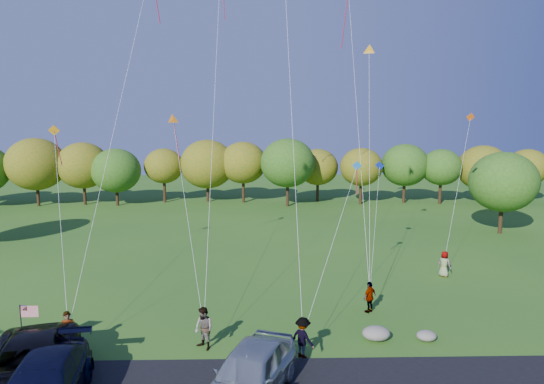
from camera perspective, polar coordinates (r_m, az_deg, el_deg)
The scene contains 12 objects.
ground at distance 23.17m, azimuth -7.04°, elevation -17.92°, with size 140.00×140.00×0.00m, color #295D1A.
treeline at distance 56.71m, azimuth -2.46°, elevation 2.88°, with size 75.90×27.79×8.57m.
minivan_dark at distance 21.57m, azimuth -26.61°, elevation -17.92°, with size 3.16×6.85×1.91m, color black.
minivan_silver at distance 19.06m, azimuth -2.61°, elevation -20.52°, with size 2.32×5.76×1.96m, color #A3ABAD.
flyer_a at distance 24.18m, azimuth -22.85°, elevation -14.93°, with size 0.69×0.45×1.88m, color #4C4C59.
flyer_b at distance 22.86m, azimuth -8.02°, elevation -15.62°, with size 0.95×0.74×1.95m, color #4C4C59.
flyer_c at distance 22.02m, azimuth 3.65°, elevation -16.73°, with size 1.17×0.67×1.82m, color #4C4C59.
flyer_d at distance 27.11m, azimuth 11.42°, elevation -12.02°, with size 1.00×0.42×1.71m, color #4C4C59.
flyer_e at distance 34.21m, azimuth 19.60°, elevation -7.99°, with size 0.84×0.55×1.72m, color #4C4C59.
flag_assembly at distance 24.68m, azimuth -26.97°, elevation -13.00°, with size 0.82×0.53×2.20m.
boulder_near at distance 24.24m, azimuth 12.15°, elevation -15.95°, with size 1.32×1.04×0.66m, color gray.
boulder_far at distance 24.80m, azimuth 17.72°, elevation -15.81°, with size 0.94×0.78×0.49m, color slate.
Camera 1 is at (2.23, -20.63, 10.30)m, focal length 32.00 mm.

